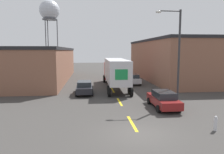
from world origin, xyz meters
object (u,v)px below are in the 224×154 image
semi_truck (115,71)px  water_tower (50,11)px  street_lamp (176,50)px  parked_car_right_far (132,79)px  fire_hydrant (216,123)px  parked_car_left_far (84,87)px  parked_car_right_near (163,99)px

semi_truck → water_tower: (-15.85, 42.81, 15.17)m
water_tower → street_lamp: (20.70, -51.95, -12.41)m
semi_truck → parked_car_right_far: (3.03, 3.05, -1.58)m
fire_hydrant → parked_car_left_far: bearing=123.6°
street_lamp → fire_hydrant: size_ratio=9.23×
parked_car_right_far → parked_car_right_near: size_ratio=1.00×
water_tower → semi_truck: bearing=-69.7°
semi_truck → fire_hydrant: bearing=-74.1°
parked_car_right_near → parked_car_left_far: bearing=135.0°
street_lamp → parked_car_left_far: bearing=149.8°
parked_car_right_far → water_tower: bearing=115.4°
parked_car_right_far → street_lamp: (1.83, -12.20, 4.33)m
parked_car_right_near → street_lamp: bearing=46.4°
semi_truck → parked_car_right_far: size_ratio=2.96×
semi_truck → parked_car_right_far: semi_truck is taller
parked_car_right_far → fire_hydrant: 19.92m
parked_car_right_far → fire_hydrant: size_ratio=4.87×
parked_car_left_far → street_lamp: (8.96, -5.22, 4.33)m
parked_car_right_far → water_tower: 47.08m
parked_car_right_near → water_tower: size_ratio=0.23×
semi_truck → fire_hydrant: size_ratio=14.40×
water_tower → parked_car_right_far: bearing=-64.6°
semi_truck → street_lamp: (4.86, -9.14, 2.76)m
parked_car_right_near → water_tower: bearing=109.3°
semi_truck → parked_car_right_far: bearing=46.2°
water_tower → fire_hydrant: (20.32, -59.62, -17.05)m
water_tower → fire_hydrant: size_ratio=21.60×
semi_truck → parked_car_right_near: bearing=-73.7°
parked_car_left_far → semi_truck: bearing=43.7°
semi_truck → parked_car_right_near: semi_truck is taller
parked_car_right_near → fire_hydrant: (1.45, -5.75, -0.31)m
water_tower → street_lamp: 57.28m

